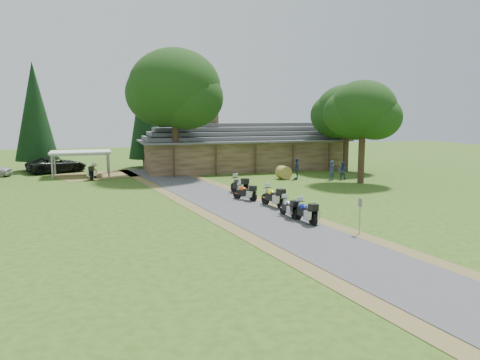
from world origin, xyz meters
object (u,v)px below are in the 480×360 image
object	(u,v)px
car_dark_suv	(57,161)
motorcycle_row_a	(305,211)
motorcycle_row_e	(239,185)
motorcycle_carport_a	(93,171)
motorcycle_row_c	(273,196)
motorcycle_row_d	(245,192)
carport	(81,164)
lodge	(242,146)
hay_bale	(284,173)
motorcycle_row_b	(289,206)

from	to	relation	value
car_dark_suv	motorcycle_row_a	world-z (taller)	car_dark_suv
motorcycle_row_e	motorcycle_carport_a	world-z (taller)	same
motorcycle_row_c	motorcycle_row_e	distance (m)	5.17
motorcycle_row_c	motorcycle_row_d	distance (m)	2.84
carport	motorcycle_row_e	xyz separation A→B (m)	(11.24, -14.01, -0.46)
lodge	hay_bale	xyz separation A→B (m)	(1.20, -8.77, -1.87)
lodge	motorcycle_row_d	distance (m)	18.49
motorcycle_row_b	hay_bale	distance (m)	15.60
lodge	motorcycle_row_a	size ratio (longest dim) A/B	11.04
lodge	motorcycle_row_c	xyz separation A→B (m)	(-4.34, -20.26, -1.74)
motorcycle_row_b	motorcycle_row_c	xyz separation A→B (m)	(0.22, 3.00, 0.10)
lodge	car_dark_suv	size ratio (longest dim) A/B	3.48
car_dark_suv	motorcycle_row_d	size ratio (longest dim) A/B	3.48
motorcycle_row_b	carport	bearing A→B (deg)	23.27
motorcycle_row_b	hay_bale	world-z (taller)	motorcycle_row_b
motorcycle_row_b	hay_bale	bearing A→B (deg)	-26.17
motorcycle_carport_a	hay_bale	size ratio (longest dim) A/B	1.78
motorcycle_row_a	hay_bale	bearing A→B (deg)	-26.64
hay_bale	lodge	bearing A→B (deg)	97.80
motorcycle_row_a	motorcycle_row_e	world-z (taller)	motorcycle_row_e
motorcycle_row_b	motorcycle_row_e	bearing A→B (deg)	-1.57
motorcycle_row_d	motorcycle_row_a	bearing A→B (deg)	155.96
motorcycle_carport_a	hay_bale	world-z (taller)	motorcycle_carport_a
carport	motorcycle_row_a	bearing A→B (deg)	-63.41
lodge	motorcycle_row_e	size ratio (longest dim) A/B	10.31
motorcycle_row_d	motorcycle_row_c	bearing A→B (deg)	168.16
lodge	carport	bearing A→B (deg)	-176.02
lodge	motorcycle_row_d	xyz separation A→B (m)	(-5.34, -17.60, -1.84)
motorcycle_row_b	motorcycle_row_e	size ratio (longest dim) A/B	0.86
motorcycle_row_e	motorcycle_carport_a	bearing A→B (deg)	29.02
motorcycle_row_b	motorcycle_row_d	bearing A→B (deg)	3.38
motorcycle_row_b	motorcycle_row_d	world-z (taller)	motorcycle_row_b
carport	motorcycle_row_d	size ratio (longest dim) A/B	3.06
car_dark_suv	motorcycle_row_a	xyz separation A→B (m)	(14.34, -27.12, -0.51)
motorcycle_row_b	hay_bale	xyz separation A→B (m)	(5.76, 14.49, -0.03)
car_dark_suv	motorcycle_row_c	size ratio (longest dim) A/B	2.96
carport	motorcycle_row_d	world-z (taller)	carport
car_dark_suv	hay_bale	bearing A→B (deg)	-142.71
hay_bale	motorcycle_row_c	bearing A→B (deg)	-115.72
car_dark_suv	motorcycle_carport_a	bearing A→B (deg)	-173.95
motorcycle_row_b	hay_bale	size ratio (longest dim) A/B	1.54
motorcycle_row_d	motorcycle_row_e	bearing A→B (deg)	-41.02
motorcycle_row_b	motorcycle_row_c	bearing A→B (deg)	-8.72
car_dark_suv	motorcycle_row_d	distance (m)	23.92
lodge	motorcycle_row_b	distance (m)	23.77
motorcycle_row_d	hay_bale	world-z (taller)	motorcycle_row_d
motorcycle_row_d	motorcycle_row_e	size ratio (longest dim) A/B	0.85
lodge	motorcycle_row_c	bearing A→B (deg)	-102.08
motorcycle_row_e	motorcycle_row_b	bearing A→B (deg)	170.09
lodge	car_dark_suv	bearing A→B (deg)	172.98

